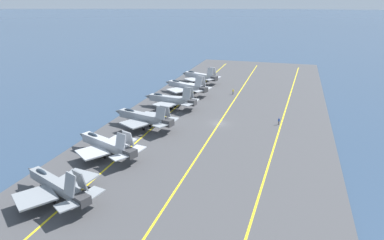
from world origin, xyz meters
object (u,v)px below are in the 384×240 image
Objects in this scene: parked_jet_second at (106,144)px; parked_jet_third at (143,117)px; parked_jet_nearest at (56,185)px; parked_jet_fifth at (186,86)px; parked_jet_fourth at (170,99)px; parked_jet_sixth at (199,76)px; crew_blue_vest at (279,121)px; crew_yellow_vest at (233,91)px.

parked_jet_third is (16.10, -0.61, 0.27)m from parked_jet_second.
parked_jet_nearest reaches higher than parked_jet_second.
parked_jet_fourth is at bearing -178.53° from parked_jet_fifth.
crew_blue_vest is at bearing -140.61° from parked_jet_sixth.
parked_jet_fifth reaches higher than parked_jet_nearest.
parked_jet_second reaches higher than crew_yellow_vest.
parked_jet_fifth reaches higher than parked_jet_sixth.
parked_jet_sixth reaches higher than crew_yellow_vest.
parked_jet_sixth is at bearing 39.39° from crew_blue_vest.
parked_jet_sixth is at bearing 49.33° from crew_yellow_vest.
parked_jet_fourth is (32.71, -1.41, 0.07)m from parked_jet_second.
parked_jet_sixth is (16.63, 0.09, -0.19)m from parked_jet_fifth.
parked_jet_nearest is at bearing 179.84° from parked_jet_sixth.
parked_jet_nearest is 9.15× the size of crew_blue_vest.
parked_jet_second is 41.91m from crew_blue_vest.
parked_jet_nearest is at bearing 167.60° from crew_yellow_vest.
crew_blue_vest is (-37.15, -30.51, -1.48)m from parked_jet_sixth.
parked_jet_fourth is 1.03× the size of parked_jet_sixth.
parked_jet_fourth is (48.67, -0.71, 0.05)m from parked_jet_nearest.
parked_jet_fourth reaches higher than parked_jet_third.
parked_jet_fourth reaches higher than crew_blue_vest.
crew_blue_vest is (-20.52, -30.42, -1.67)m from parked_jet_fifth.
parked_jet_fifth is at bearing -1.21° from parked_jet_second.
crew_blue_vest is at bearing -99.53° from parked_jet_fourth.
parked_jet_sixth is (64.82, -0.93, 0.01)m from parked_jet_second.
crew_yellow_vest is at bearing -36.29° from parked_jet_fourth.
parked_jet_nearest is 64.15m from parked_jet_fifth.
parked_jet_second is at bearing 177.84° from parked_jet_third.
parked_jet_fifth is at bearing 1.47° from parked_jet_fourth.
parked_jet_third is at bearing -2.16° from parked_jet_second.
crew_yellow_vest is at bearing -74.90° from parked_jet_fifth.
parked_jet_fifth is at bearing 56.00° from crew_blue_vest.
parked_jet_fifth is 9.68× the size of crew_blue_vest.
parked_jet_nearest is 53.38m from crew_blue_vest.
parked_jet_nearest is 0.98× the size of parked_jet_second.
parked_jet_fifth is (48.19, -1.02, 0.20)m from parked_jet_second.
parked_jet_fourth is 9.16× the size of crew_blue_vest.
crew_blue_vest is at bearing -147.23° from crew_yellow_vest.
parked_jet_second is 48.20m from parked_jet_fifth.
crew_yellow_vest is (-12.68, -14.76, -1.46)m from parked_jet_sixth.
parked_jet_sixth reaches higher than crew_blue_vest.
parked_jet_nearest is 0.95× the size of parked_jet_fifth.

